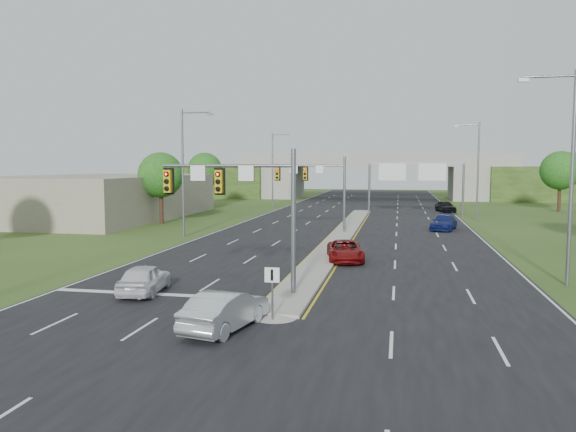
% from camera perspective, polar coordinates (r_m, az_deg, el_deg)
% --- Properties ---
extents(ground, '(240.00, 240.00, 0.00)m').
position_cam_1_polar(ground, '(27.06, 0.55, -8.12)').
color(ground, '#274217').
rests_on(ground, ground).
extents(road, '(24.00, 160.00, 0.02)m').
position_cam_1_polar(road, '(61.39, 6.61, -0.66)').
color(road, black).
rests_on(road, ground).
extents(median, '(2.00, 54.00, 0.16)m').
position_cam_1_polar(median, '(49.50, 5.49, -1.95)').
color(median, gray).
rests_on(median, road).
extents(median_nose, '(2.00, 2.00, 0.16)m').
position_cam_1_polar(median_nose, '(23.24, -1.31, -10.11)').
color(median_nose, gray).
rests_on(median_nose, road).
extents(lane_markings, '(23.72, 160.00, 0.01)m').
position_cam_1_polar(lane_markings, '(55.41, 5.48, -1.27)').
color(lane_markings, gold).
rests_on(lane_markings, road).
extents(signal_mast_near, '(6.62, 0.60, 7.00)m').
position_cam_1_polar(signal_mast_near, '(26.82, -4.24, 1.96)').
color(signal_mast_near, slate).
rests_on(signal_mast_near, ground).
extents(signal_mast_far, '(6.62, 0.60, 7.00)m').
position_cam_1_polar(signal_mast_far, '(51.33, 3.23, 3.50)').
color(signal_mast_far, slate).
rests_on(signal_mast_far, ground).
extents(keep_right_sign, '(0.60, 0.13, 2.20)m').
position_cam_1_polar(keep_right_sign, '(22.40, -1.61, -6.96)').
color(keep_right_sign, slate).
rests_on(keep_right_sign, ground).
extents(sign_gantry, '(11.58, 0.44, 6.67)m').
position_cam_1_polar(sign_gantry, '(70.83, 12.72, 4.26)').
color(sign_gantry, slate).
rests_on(sign_gantry, ground).
extents(overpass, '(80.00, 14.00, 8.10)m').
position_cam_1_polar(overpass, '(106.02, 8.60, 3.68)').
color(overpass, gray).
rests_on(overpass, ground).
extents(lightpole_l_mid, '(2.85, 0.25, 11.00)m').
position_cam_1_polar(lightpole_l_mid, '(49.35, -10.42, 4.96)').
color(lightpole_l_mid, slate).
rests_on(lightpole_l_mid, ground).
extents(lightpole_l_far, '(2.85, 0.25, 11.00)m').
position_cam_1_polar(lightpole_l_far, '(82.89, -1.44, 5.10)').
color(lightpole_l_far, slate).
rests_on(lightpole_l_far, ground).
extents(lightpole_r_near, '(2.85, 0.25, 11.00)m').
position_cam_1_polar(lightpole_r_near, '(32.01, 26.57, 4.42)').
color(lightpole_r_near, slate).
rests_on(lightpole_r_near, ground).
extents(lightpole_r_far, '(2.85, 0.25, 11.00)m').
position_cam_1_polar(lightpole_r_far, '(66.41, 18.58, 4.81)').
color(lightpole_r_far, slate).
rests_on(lightpole_r_far, ground).
extents(tree_l_near, '(4.80, 4.80, 7.60)m').
position_cam_1_polar(tree_l_near, '(61.17, -12.80, 4.07)').
color(tree_l_near, '#382316').
rests_on(tree_l_near, ground).
extents(tree_l_mid, '(5.20, 5.20, 8.12)m').
position_cam_1_polar(tree_l_mid, '(85.88, -8.45, 4.65)').
color(tree_l_mid, '#382316').
rests_on(tree_l_mid, ground).
extents(tree_r_mid, '(5.20, 5.20, 8.12)m').
position_cam_1_polar(tree_r_mid, '(83.59, 25.94, 4.17)').
color(tree_r_mid, '#382316').
rests_on(tree_r_mid, ground).
extents(tree_back_a, '(6.00, 6.00, 8.85)m').
position_cam_1_polar(tree_back_a, '(127.32, -8.49, 4.95)').
color(tree_back_a, '#382316').
rests_on(tree_back_a, ground).
extents(tree_back_b, '(5.60, 5.60, 8.32)m').
position_cam_1_polar(tree_back_b, '(123.31, -2.33, 4.85)').
color(tree_back_b, '#382316').
rests_on(tree_back_b, ground).
extents(tree_back_c, '(5.60, 5.60, 8.32)m').
position_cam_1_polar(tree_back_c, '(121.40, 20.36, 4.52)').
color(tree_back_c, '#382316').
rests_on(tree_back_c, ground).
extents(tree_back_d, '(6.00, 6.00, 8.85)m').
position_cam_1_polar(tree_back_d, '(124.37, 26.76, 4.45)').
color(tree_back_d, '#382316').
rests_on(tree_back_d, ground).
extents(commercial_building, '(18.00, 30.00, 5.00)m').
position_cam_1_polar(commercial_building, '(70.26, -18.57, 1.87)').
color(commercial_building, gray).
rests_on(commercial_building, ground).
extents(car_white, '(2.25, 4.45, 1.45)m').
position_cam_1_polar(car_white, '(28.25, -14.39, -6.17)').
color(car_white, silver).
rests_on(car_white, road).
extents(car_silver, '(2.49, 4.74, 1.49)m').
position_cam_1_polar(car_silver, '(21.64, -6.38, -9.47)').
color(car_silver, '#B5B9BE').
rests_on(car_silver, road).
extents(car_far_a, '(2.97, 5.10, 1.33)m').
position_cam_1_polar(car_far_a, '(36.69, 5.83, -3.53)').
color(car_far_a, maroon).
rests_on(car_far_a, road).
extents(car_far_b, '(3.12, 5.31, 1.44)m').
position_cam_1_polar(car_far_b, '(56.03, 15.54, -0.63)').
color(car_far_b, '#0E1855').
rests_on(car_far_b, road).
extents(car_far_c, '(2.86, 4.68, 1.49)m').
position_cam_1_polar(car_far_c, '(77.62, 15.71, 0.95)').
color(car_far_c, black).
rests_on(car_far_c, road).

